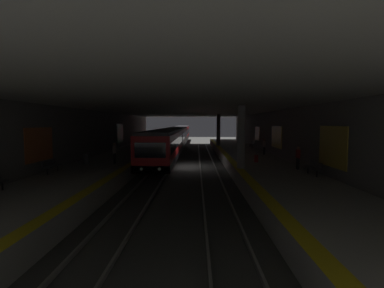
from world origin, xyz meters
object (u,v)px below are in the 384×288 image
Objects in this scene: bench_right_mid at (51,165)px; person_walking_mid at (114,152)px; bench_left_mid at (252,144)px; person_waiting_near at (136,143)px; person_boarding at (264,146)px; bench_left_near at (314,167)px; pillar_near at (241,137)px; trash_bin at (86,159)px; pillar_far at (218,130)px; person_standing_far at (298,157)px; suitcase_rolling at (256,159)px; metro_train at (177,137)px; bench_right_far at (117,146)px.

bench_right_mid is 1.00× the size of person_walking_mid.
person_waiting_near reaches higher than bench_left_mid.
person_boarding is at bearing -63.49° from person_walking_mid.
person_walking_mid is (4.87, 14.09, 0.40)m from bench_left_near.
person_boarding is (9.04, -3.85, -1.39)m from pillar_near.
trash_bin is (1.95, 12.15, -1.85)m from pillar_near.
person_walking_mid is (-18.99, 9.90, -1.35)m from pillar_far.
pillar_far is at bearing 0.00° from pillar_near.
person_waiting_near reaches higher than trash_bin.
person_boarding is at bearing -162.38° from pillar_far.
person_waiting_near reaches higher than person_standing_far.
person_standing_far is (2.28, 0.19, 0.36)m from bench_left_near.
person_standing_far is 16.32m from trash_bin.
bench_left_near is 0.98× the size of person_waiting_near.
person_walking_mid is (2.18, 9.90, -1.35)m from pillar_near.
person_boarding is (-8.40, 0.33, 0.36)m from bench_left_mid.
bench_left_near is 6.43m from suitcase_rolling.
person_standing_far is at bearing 4.79° from bench_left_near.
metro_train is 63.58× the size of trash_bin.
bench_right_mid is 15.49m from bench_right_far.
person_boarding is 17.51m from trash_bin.
pillar_far reaches higher than metro_train.
bench_right_far reaches higher than trash_bin.
person_boarding is at bearing -56.33° from bench_right_mid.
bench_left_mid is 17.86m from person_standing_far.
pillar_near reaches higher than suitcase_rolling.
person_walking_mid is at bearing 79.45° from person_standing_far.
person_boarding reaches higher than trash_bin.
bench_right_mid is 15.65m from suitcase_rolling.
metro_train is 31.79× the size of bench_right_mid.
metro_train reaches higher than person_walking_mid.
person_waiting_near is 15.04m from person_boarding.
bench_right_far is at bearing 103.39° from bench_left_mid.
metro_train is (26.47, 6.55, -1.30)m from pillar_near.
bench_left_near is (-2.69, -4.18, -1.75)m from pillar_near.
bench_left_mid is (20.13, 0.00, 0.00)m from bench_left_near.
metro_train is 31.79× the size of bench_left_near.
pillar_far is 2.68× the size of bench_right_mid.
pillar_near is 4.23m from suitcase_rolling.
bench_right_mid is at bearing 180.00° from bench_right_far.
trash_bin is (4.64, 16.33, -0.10)m from bench_left_near.
suitcase_rolling is (-17.89, -1.80, -1.98)m from pillar_far.
pillar_far is 2.78× the size of person_standing_far.
metro_train reaches higher than suitcase_rolling.
person_standing_far reaches higher than bench_left_mid.
person_waiting_near is 11.22m from person_walking_mid.
person_boarding is (-12.13, -3.85, -1.39)m from pillar_far.
person_standing_far is at bearing -100.55° from person_walking_mid.
metro_train is 24.66m from suitcase_rolling.
person_waiting_near is 2.03× the size of trash_bin.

